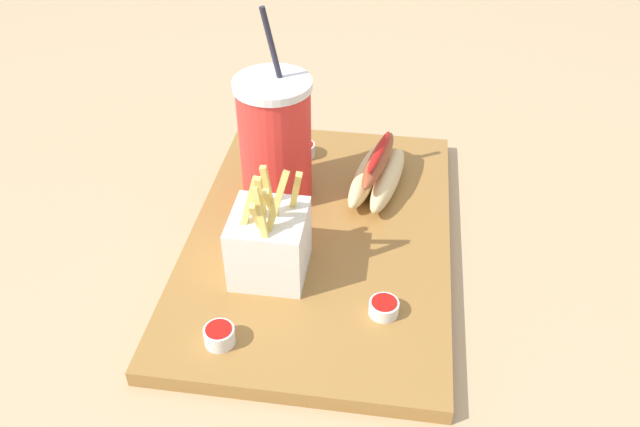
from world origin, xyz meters
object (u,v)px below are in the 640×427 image
object	(u,v)px
fries_basket	(269,242)
ketchup_cup_1	(384,307)
soda_cup	(275,140)
ketchup_cup_3	(303,149)
hot_dog_1	(378,173)
ketchup_cup_2	(219,335)

from	to	relation	value
fries_basket	ketchup_cup_1	bearing A→B (deg)	-110.13
soda_cup	fries_basket	xyz separation A→B (m)	(-0.15, -0.02, -0.04)
ketchup_cup_3	hot_dog_1	bearing A→B (deg)	-119.99
fries_basket	ketchup_cup_1	world-z (taller)	fries_basket
hot_dog_1	ketchup_cup_3	world-z (taller)	hot_dog_1
hot_dog_1	ketchup_cup_1	xyz separation A→B (m)	(-0.23, -0.02, -0.02)
soda_cup	hot_dog_1	world-z (taller)	soda_cup
ketchup_cup_2	fries_basket	bearing A→B (deg)	-15.00
ketchup_cup_1	ketchup_cup_3	xyz separation A→B (m)	(0.29, 0.14, 0.00)
hot_dog_1	ketchup_cup_1	world-z (taller)	hot_dog_1
soda_cup	hot_dog_1	distance (m)	0.15
soda_cup	ketchup_cup_3	world-z (taller)	soda_cup
fries_basket	ketchup_cup_3	size ratio (longest dim) A/B	4.24
ketchup_cup_3	ketchup_cup_2	bearing A→B (deg)	175.41
soda_cup	ketchup_cup_3	xyz separation A→B (m)	(0.09, -0.02, -0.07)
hot_dog_1	ketchup_cup_3	bearing A→B (deg)	60.01
fries_basket	ketchup_cup_3	distance (m)	0.25
ketchup_cup_1	ketchup_cup_3	distance (m)	0.32
ketchup_cup_2	ketchup_cup_3	distance (m)	0.36
soda_cup	ketchup_cup_3	bearing A→B (deg)	-11.49
ketchup_cup_1	ketchup_cup_3	bearing A→B (deg)	24.95
soda_cup	ketchup_cup_1	size ratio (longest dim) A/B	7.86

